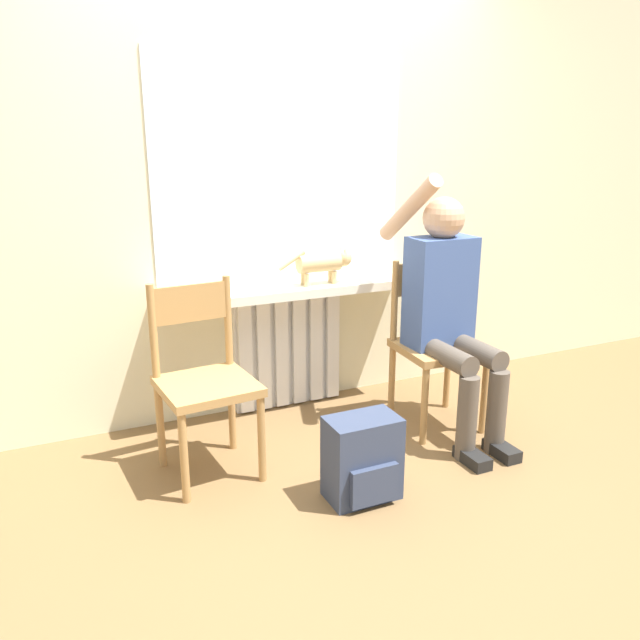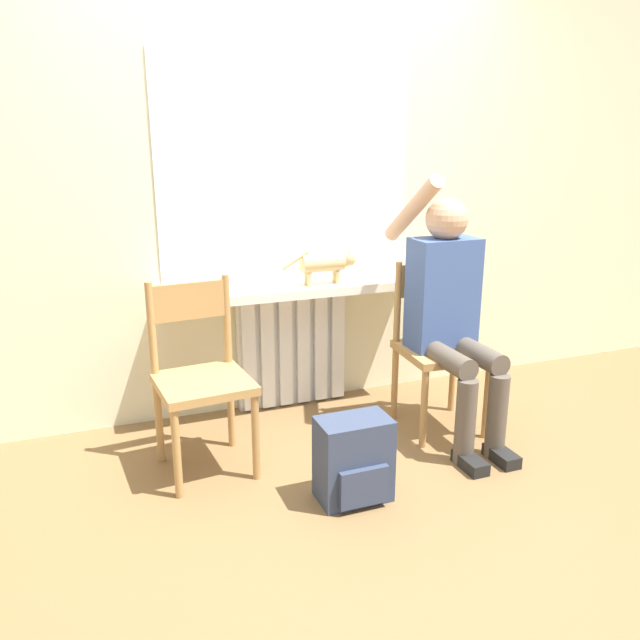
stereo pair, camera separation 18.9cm
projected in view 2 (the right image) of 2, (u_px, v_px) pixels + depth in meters
ground_plane at (379, 503)px, 2.69m from camera, size 12.00×12.00×0.00m
wall_with_window at (286, 170)px, 3.42m from camera, size 7.00×0.06×2.70m
radiator at (293, 347)px, 3.63m from camera, size 0.65×0.08×0.70m
windowsill at (298, 289)px, 3.43m from camera, size 1.49×0.30×0.05m
window_glass at (288, 171)px, 3.39m from camera, size 1.43×0.01×1.20m
chair_left at (201, 375)px, 2.88m from camera, size 0.45×0.45×0.90m
chair_right at (438, 344)px, 3.32m from camera, size 0.44×0.44×0.90m
person at (451, 306)px, 3.16m from camera, size 0.36×0.95×1.36m
cat at (329, 262)px, 3.40m from camera, size 0.43×0.10×0.20m
backpack at (354, 460)px, 2.68m from camera, size 0.31×0.22×0.37m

